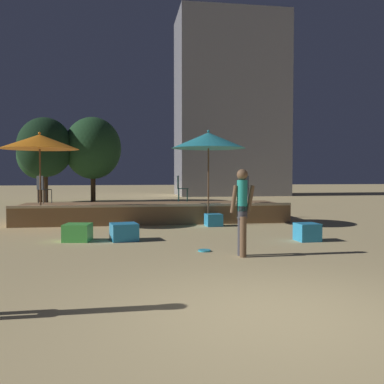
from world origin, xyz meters
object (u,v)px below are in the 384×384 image
Objects in this scene: background_tree_0 at (45,147)px; background_tree_1 at (93,148)px; person_0 at (242,209)px; bistro_chair_1 at (180,186)px; bistro_chair_2 at (244,185)px; cube_seat_3 at (124,232)px; frisbee_disc at (204,250)px; patio_umbrella_0 at (208,141)px; cube_seat_4 at (78,232)px; patio_umbrella_1 at (40,142)px; bistro_chair_0 at (42,187)px; cube_seat_0 at (214,220)px; background_tree_2 at (39,155)px; cube_seat_2 at (307,232)px.

background_tree_0 is 0.97× the size of background_tree_1.
background_tree_1 is (-4.17, 17.47, 2.20)m from person_0.
bistro_chair_1 is 2.41m from bistro_chair_2.
bistro_chair_1 reaches higher than cube_seat_3.
cube_seat_3 is at bearing 133.77° from frisbee_disc.
patio_umbrella_0 reaches higher than cube_seat_4.
patio_umbrella_1 is at bearing 115.26° from cube_seat_4.
background_tree_1 is at bearing 101.88° from frisbee_disc.
person_0 is (3.42, -2.48, 0.72)m from cube_seat_4.
cube_seat_4 is at bearing -64.74° from patio_umbrella_1.
person_0 is at bearing -76.57° from background_tree_1.
background_tree_0 is at bearing 99.49° from patio_umbrella_1.
bistro_chair_1 and bistro_chair_2 have the same top height.
cube_seat_3 is 1.12m from cube_seat_4.
patio_umbrella_1 is (-5.16, 0.41, -0.07)m from patio_umbrella_0.
patio_umbrella_0 is 0.63× the size of background_tree_0.
bistro_chair_2 is 3.38× the size of frisbee_disc.
background_tree_1 is at bearing 30.70° from bistro_chair_1.
patio_umbrella_0 is at bearing 35.09° from cube_seat_4.
cube_seat_0 is at bearing -150.52° from bistro_chair_0.
background_tree_1 reaches higher than cube_seat_3.
cube_seat_4 is at bearing -144.91° from patio_umbrella_0.
cube_seat_3 is 2.43m from frisbee_disc.
bistro_chair_1 is at bearing -131.27° from bistro_chair_0.
bistro_chair_0 is at bearing 111.32° from cube_seat_4.
person_0 is at bearing -48.67° from patio_umbrella_1.
patio_umbrella_1 is at bearing -80.51° from background_tree_0.
bistro_chair_0 is 0.22× the size of background_tree_2.
person_0 is 1.91× the size of bistro_chair_0.
background_tree_0 is (-1.78, 10.38, 1.90)m from bistro_chair_0.
patio_umbrella_1 is 1.69× the size of person_0.
background_tree_1 is (2.56, 0.66, 0.02)m from background_tree_0.
person_0 is at bearing -46.08° from cube_seat_3.
bistro_chair_0 is (-5.27, 1.33, -1.46)m from patio_umbrella_0.
cube_seat_2 is (6.94, -3.85, -2.39)m from patio_umbrella_1.
background_tree_2 reaches higher than cube_seat_0.
background_tree_1 reaches higher than cube_seat_2.
patio_umbrella_0 is 3.34× the size of bistro_chair_1.
person_0 reaches higher than cube_seat_4.
cube_seat_2 is at bearing 20.43° from frisbee_disc.
background_tree_1 reaches higher than patio_umbrella_1.
cube_seat_4 is at bearing -126.00° from person_0.
cube_seat_3 is at bearing -72.20° from background_tree_2.
bistro_chair_1 is 0.22× the size of background_tree_2.
bistro_chair_2 is at bearing -48.18° from background_tree_0.
frisbee_disc is 17.47m from background_tree_1.
cube_seat_0 is 0.71× the size of cube_seat_3.
person_0 is 0.42× the size of background_tree_2.
cube_seat_4 is 15.29m from background_tree_1.
patio_umbrella_1 is 3.23× the size of bistro_chair_1.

